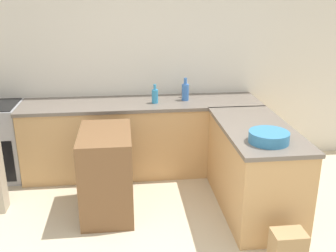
{
  "coord_description": "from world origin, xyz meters",
  "views": [
    {
      "loc": [
        -0.19,
        -2.59,
        2.22
      ],
      "look_at": [
        0.21,
        0.97,
        0.96
      ],
      "focal_mm": 42.0,
      "sensor_mm": 36.0,
      "label": 1
    }
  ],
  "objects_px": {
    "dish_soap_bottle": "(155,96)",
    "water_bottle_blue": "(185,91)",
    "island_table": "(107,173)",
    "mixing_bowl": "(269,137)",
    "paper_bag": "(287,250)",
    "vinegar_bottle_clear": "(186,90)"
  },
  "relations": [
    {
      "from": "dish_soap_bottle",
      "to": "water_bottle_blue",
      "type": "height_order",
      "value": "water_bottle_blue"
    },
    {
      "from": "island_table",
      "to": "dish_soap_bottle",
      "type": "distance_m",
      "value": 1.19
    },
    {
      "from": "mixing_bowl",
      "to": "paper_bag",
      "type": "distance_m",
      "value": 0.97
    },
    {
      "from": "vinegar_bottle_clear",
      "to": "water_bottle_blue",
      "type": "distance_m",
      "value": 0.14
    },
    {
      "from": "island_table",
      "to": "vinegar_bottle_clear",
      "type": "height_order",
      "value": "vinegar_bottle_clear"
    },
    {
      "from": "mixing_bowl",
      "to": "island_table",
      "type": "bearing_deg",
      "value": 160.94
    },
    {
      "from": "water_bottle_blue",
      "to": "paper_bag",
      "type": "relative_size",
      "value": 0.82
    },
    {
      "from": "island_table",
      "to": "mixing_bowl",
      "type": "distance_m",
      "value": 1.65
    },
    {
      "from": "mixing_bowl",
      "to": "dish_soap_bottle",
      "type": "bearing_deg",
      "value": 123.24
    },
    {
      "from": "dish_soap_bottle",
      "to": "paper_bag",
      "type": "bearing_deg",
      "value": -64.27
    },
    {
      "from": "vinegar_bottle_clear",
      "to": "paper_bag",
      "type": "distance_m",
      "value": 2.37
    },
    {
      "from": "vinegar_bottle_clear",
      "to": "water_bottle_blue",
      "type": "height_order",
      "value": "water_bottle_blue"
    },
    {
      "from": "island_table",
      "to": "paper_bag",
      "type": "xyz_separation_m",
      "value": [
        1.5,
        -1.06,
        -0.27
      ]
    },
    {
      "from": "vinegar_bottle_clear",
      "to": "dish_soap_bottle",
      "type": "relative_size",
      "value": 0.97
    },
    {
      "from": "vinegar_bottle_clear",
      "to": "island_table",
      "type": "bearing_deg",
      "value": -132.02
    },
    {
      "from": "dish_soap_bottle",
      "to": "water_bottle_blue",
      "type": "bearing_deg",
      "value": 12.57
    },
    {
      "from": "paper_bag",
      "to": "vinegar_bottle_clear",
      "type": "bearing_deg",
      "value": 103.58
    },
    {
      "from": "island_table",
      "to": "mixing_bowl",
      "type": "bearing_deg",
      "value": -19.06
    },
    {
      "from": "dish_soap_bottle",
      "to": "mixing_bowl",
      "type": "bearing_deg",
      "value": -56.76
    },
    {
      "from": "water_bottle_blue",
      "to": "paper_bag",
      "type": "distance_m",
      "value": 2.27
    },
    {
      "from": "island_table",
      "to": "water_bottle_blue",
      "type": "relative_size",
      "value": 3.17
    },
    {
      "from": "mixing_bowl",
      "to": "vinegar_bottle_clear",
      "type": "relative_size",
      "value": 1.62
    }
  ]
}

